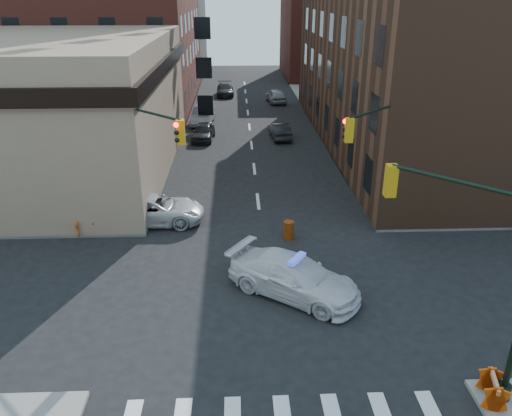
{
  "coord_description": "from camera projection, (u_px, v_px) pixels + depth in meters",
  "views": [
    {
      "loc": [
        -1.26,
        -17.74,
        11.66
      ],
      "look_at": [
        -0.37,
        3.94,
        2.2
      ],
      "focal_mm": 35.0,
      "sensor_mm": 36.0,
      "label": 1
    }
  ],
  "objects": [
    {
      "name": "parked_car_wdeep",
      "position": [
        225.0,
        89.0,
        60.38
      ],
      "size": [
        2.14,
        4.98,
        1.43
      ],
      "primitive_type": "imported",
      "rotation": [
        0.0,
        0.0,
        0.03
      ],
      "color": "black",
      "rests_on": "ground"
    },
    {
      "name": "parked_car_wfar",
      "position": [
        203.0,
        115.0,
        47.43
      ],
      "size": [
        2.3,
        5.1,
        1.63
      ],
      "primitive_type": "imported",
      "rotation": [
        0.0,
        0.0,
        -0.12
      ],
      "color": "gray",
      "rests_on": "ground"
    },
    {
      "name": "sidewalk_ne",
      "position": [
        469.0,
        113.0,
        51.78
      ],
      "size": [
        34.0,
        54.5,
        0.15
      ],
      "primitive_type": "cube",
      "color": "gray",
      "rests_on": "ground"
    },
    {
      "name": "parked_car_efar",
      "position": [
        276.0,
        96.0,
        56.57
      ],
      "size": [
        2.29,
        4.65,
        1.53
      ],
      "primitive_type": "imported",
      "rotation": [
        0.0,
        0.0,
        3.25
      ],
      "color": "#999CA1",
      "rests_on": "ground"
    },
    {
      "name": "signal_pole_se",
      "position": [
        493.0,
        259.0,
        14.27
      ],
      "size": [
        5.4,
        5.27,
        8.0
      ],
      "rotation": [
        0.0,
        0.0,
        2.36
      ],
      "color": "black",
      "rests_on": "sidewalk_se"
    },
    {
      "name": "barrel_road",
      "position": [
        289.0,
        230.0,
        25.37
      ],
      "size": [
        0.72,
        0.72,
        0.97
      ],
      "primitive_type": "cylinder",
      "rotation": [
        0.0,
        0.0,
        -0.41
      ],
      "color": "#E2400A",
      "rests_on": "ground"
    },
    {
      "name": "pedestrian_c",
      "position": [
        23.0,
        202.0,
        27.29
      ],
      "size": [
        1.13,
        1.03,
        1.85
      ],
      "primitive_type": "imported",
      "rotation": [
        0.0,
        0.0,
        0.68
      ],
      "color": "black",
      "rests_on": "sidewalk_nw"
    },
    {
      "name": "pedestrian_a",
      "position": [
        96.0,
        211.0,
        26.15
      ],
      "size": [
        0.78,
        0.67,
        1.82
      ],
      "primitive_type": "imported",
      "rotation": [
        0.0,
        0.0,
        -0.41
      ],
      "color": "black",
      "rests_on": "sidewalk_nw"
    },
    {
      "name": "parked_car_enear",
      "position": [
        280.0,
        131.0,
        42.72
      ],
      "size": [
        1.78,
        4.21,
        1.35
      ],
      "primitive_type": "imported",
      "rotation": [
        0.0,
        0.0,
        3.23
      ],
      "color": "black",
      "rests_on": "ground"
    },
    {
      "name": "barricade_nw_b",
      "position": [
        85.0,
        226.0,
        25.61
      ],
      "size": [
        1.19,
        0.8,
        0.81
      ],
      "primitive_type": null,
      "rotation": [
        0.0,
        0.0,
        0.26
      ],
      "color": "#D23D09",
      "rests_on": "sidewalk_nw"
    },
    {
      "name": "ground",
      "position": [
        269.0,
        293.0,
        20.95
      ],
      "size": [
        140.0,
        140.0,
        0.0
      ],
      "primitive_type": "plane",
      "color": "black",
      "rests_on": "ground"
    },
    {
      "name": "pickup",
      "position": [
        154.0,
        210.0,
        27.08
      ],
      "size": [
        5.49,
        2.58,
        1.52
      ],
      "primitive_type": "imported",
      "rotation": [
        0.0,
        0.0,
        1.56
      ],
      "color": "#BCBCC1",
      "rests_on": "ground"
    },
    {
      "name": "barricade_se_a",
      "position": [
        493.0,
        390.0,
        15.1
      ],
      "size": [
        0.83,
        1.24,
        0.85
      ],
      "primitive_type": null,
      "rotation": [
        0.0,
        0.0,
        1.31
      ],
      "color": "#C54A09",
      "rests_on": "sidewalk_se"
    },
    {
      "name": "barricade_nw_a",
      "position": [
        89.0,
        207.0,
        27.67
      ],
      "size": [
        1.34,
        0.72,
        0.98
      ],
      "primitive_type": null,
      "rotation": [
        0.0,
        0.0,
        -0.05
      ],
      "color": "#F15D0B",
      "rests_on": "sidewalk_nw"
    },
    {
      "name": "filler_ne",
      "position": [
        340.0,
        34.0,
        72.21
      ],
      "size": [
        16.0,
        16.0,
        12.0
      ],
      "primitive_type": "cube",
      "color": "maroon",
      "rests_on": "ground"
    },
    {
      "name": "parked_car_wnear",
      "position": [
        203.0,
        132.0,
        42.29
      ],
      "size": [
        2.0,
        4.29,
        1.42
      ],
      "primitive_type": "imported",
      "rotation": [
        0.0,
        0.0,
        -0.08
      ],
      "color": "black",
      "rests_on": "ground"
    },
    {
      "name": "tree_ne_far",
      "position": [
        321.0,
        78.0,
        50.98
      ],
      "size": [
        3.0,
        3.0,
        4.85
      ],
      "color": "black",
      "rests_on": "sidewalk_ne"
    },
    {
      "name": "commercial_row_ne",
      "position": [
        416.0,
        56.0,
        39.25
      ],
      "size": [
        14.0,
        34.0,
        14.0
      ],
      "primitive_type": "cube",
      "color": "#533321",
      "rests_on": "ground"
    },
    {
      "name": "bank_building",
      "position": [
        2.0,
        107.0,
        33.63
      ],
      "size": [
        22.0,
        22.0,
        9.0
      ],
      "primitive_type": "cube",
      "color": "#917A5F",
      "rests_on": "ground"
    },
    {
      "name": "pedestrian_b",
      "position": [
        64.0,
        197.0,
        28.15
      ],
      "size": [
        0.98,
        0.88,
        1.66
      ],
      "primitive_type": "imported",
      "rotation": [
        0.0,
        0.0,
        0.37
      ],
      "color": "black",
      "rests_on": "sidewalk_nw"
    },
    {
      "name": "barrel_bank",
      "position": [
        183.0,
        216.0,
        26.98
      ],
      "size": [
        0.59,
        0.59,
        0.96
      ],
      "primitive_type": "cylinder",
      "rotation": [
        0.0,
        0.0,
        0.1
      ],
      "color": "red",
      "rests_on": "ground"
    },
    {
      "name": "signal_pole_nw",
      "position": [
        141.0,
        157.0,
        23.89
      ],
      "size": [
        3.58,
        3.67,
        8.0
      ],
      "rotation": [
        0.0,
        0.0,
        -0.79
      ],
      "color": "black",
      "rests_on": "sidewalk_nw"
    },
    {
      "name": "sidewalk_nw",
      "position": [
        19.0,
        117.0,
        50.06
      ],
      "size": [
        34.0,
        54.5,
        0.15
      ],
      "primitive_type": "cube",
      "color": "gray",
      "rests_on": "ground"
    },
    {
      "name": "filler_nw",
      "position": [
        135.0,
        18.0,
        73.95
      ],
      "size": [
        20.0,
        18.0,
        16.0
      ],
      "primitive_type": "cube",
      "color": "#50473B",
      "rests_on": "ground"
    },
    {
      "name": "tree_ne_near",
      "position": [
        335.0,
        93.0,
        43.65
      ],
      "size": [
        3.0,
        3.0,
        4.85
      ],
      "color": "black",
      "rests_on": "sidewalk_ne"
    },
    {
      "name": "police_car",
      "position": [
        294.0,
        277.0,
        20.58
      ],
      "size": [
        5.99,
        5.17,
        1.65
      ],
      "primitive_type": "imported",
      "rotation": [
        0.0,
        0.0,
        0.96
      ],
      "color": "white",
      "rests_on": "ground"
    },
    {
      "name": "signal_pole_ne",
      "position": [
        382.0,
        154.0,
        24.34
      ],
      "size": [
        3.67,
        3.58,
        8.0
      ],
      "rotation": [
        0.0,
        0.0,
        -2.36
      ],
      "color": "black",
      "rests_on": "sidewalk_ne"
    }
  ]
}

